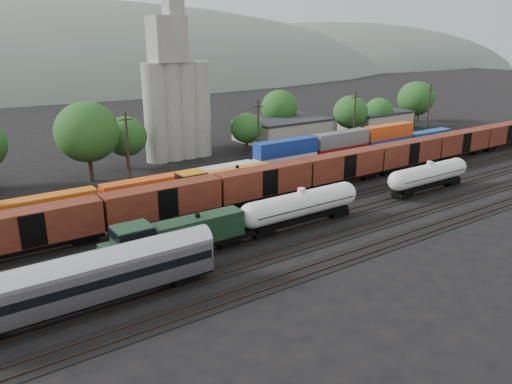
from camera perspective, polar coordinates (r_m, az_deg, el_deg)
ground at (r=66.47m, az=2.72°, el=-2.53°), size 600.00×600.00×0.00m
tracks at (r=66.46m, az=2.72°, el=-2.49°), size 180.00×33.20×0.20m
green_locomotive at (r=52.74m, az=-9.53°, el=-5.21°), size 17.33×3.06×4.59m
tank_car_a at (r=61.54m, az=5.16°, el=-1.53°), size 17.77×3.18×4.66m
tank_car_b at (r=79.42m, az=19.12°, el=1.86°), size 16.89×3.02×4.43m
passenger_coach at (r=45.06m, az=-18.54°, el=-9.27°), size 22.77×2.81×5.17m
orange_locomotive at (r=71.80m, az=-4.18°, el=1.14°), size 18.00×3.00×4.50m
boxcar_string at (r=69.91m, az=0.95°, el=1.20°), size 169.00×2.90×4.20m
container_wall at (r=72.35m, az=-12.16°, el=0.94°), size 162.78×2.60×5.80m
grain_silo at (r=95.58m, az=-9.08°, el=10.41°), size 13.40×5.00×29.00m
industrial_sheds at (r=97.86m, az=-6.88°, el=5.50°), size 119.38×17.26×5.10m
tree_band at (r=94.80m, az=-10.94°, el=7.91°), size 160.03×23.75×14.55m
utility_poles at (r=82.61m, az=-6.62°, el=5.86°), size 122.20×0.36×12.00m
distant_hills at (r=318.42m, az=-23.68°, el=8.28°), size 860.00×286.00×130.00m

